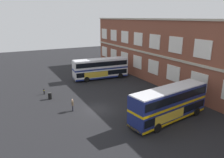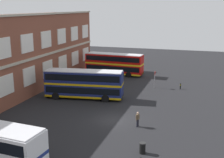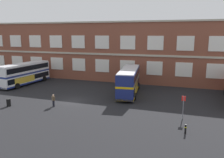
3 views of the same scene
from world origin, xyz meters
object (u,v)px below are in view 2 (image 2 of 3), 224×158
at_px(waiting_passenger, 138,119).
at_px(station_litter_bin, 142,148).
at_px(safety_bollard_east, 180,86).
at_px(bus_stand_flag, 155,78).
at_px(double_decker_middle, 84,84).
at_px(double_decker_far, 114,64).

relative_size(waiting_passenger, station_litter_bin, 1.65).
bearing_deg(station_litter_bin, safety_bollard_east, -3.49).
bearing_deg(station_litter_bin, bus_stand_flag, 6.90).
bearing_deg(bus_stand_flag, double_decker_middle, 134.87).
bearing_deg(station_litter_bin, double_decker_far, 21.73).
height_order(double_decker_middle, bus_stand_flag, double_decker_middle).
height_order(bus_stand_flag, safety_bollard_east, bus_stand_flag).
relative_size(double_decker_middle, safety_bollard_east, 11.84).
xyz_separation_m(double_decker_far, station_litter_bin, (-29.40, -11.72, -1.63)).
bearing_deg(double_decker_far, station_litter_bin, -158.27).
bearing_deg(double_decker_far, waiting_passenger, -157.13).
height_order(double_decker_middle, waiting_passenger, double_decker_middle).
relative_size(waiting_passenger, bus_stand_flag, 0.63).
height_order(double_decker_middle, station_litter_bin, double_decker_middle).
xyz_separation_m(double_decker_middle, waiting_passenger, (-7.85, -9.57, -1.22)).
distance_m(double_decker_middle, station_litter_bin, 17.83).
xyz_separation_m(waiting_passenger, bus_stand_flag, (16.46, 0.93, 0.70)).
bearing_deg(safety_bollard_east, double_decker_middle, 125.26).
relative_size(bus_stand_flag, safety_bollard_east, 2.84).
bearing_deg(bus_stand_flag, station_litter_bin, -173.10).
xyz_separation_m(waiting_passenger, station_litter_bin, (-5.81, -1.77, -0.41)).
relative_size(bus_stand_flag, station_litter_bin, 2.62).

